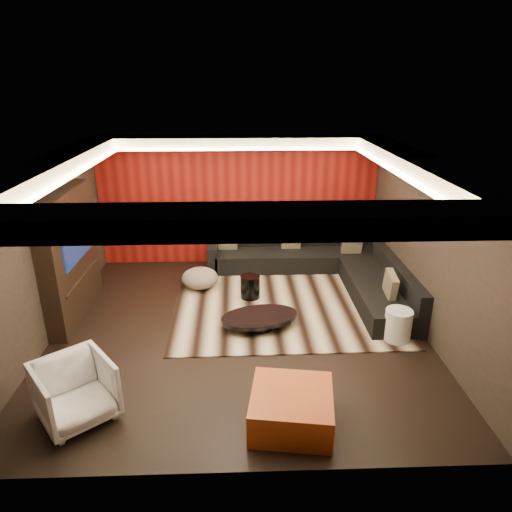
{
  "coord_description": "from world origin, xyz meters",
  "views": [
    {
      "loc": [
        0.03,
        -6.67,
        3.91
      ],
      "look_at": [
        0.3,
        0.6,
        1.05
      ],
      "focal_mm": 32.0,
      "sensor_mm": 36.0,
      "label": 1
    }
  ],
  "objects_px": {
    "white_side_table": "(398,325)",
    "armchair": "(75,391)",
    "sectional_sofa": "(324,268)",
    "coffee_table": "(259,321)",
    "drum_stool": "(250,287)",
    "orange_ottoman": "(291,408)"
  },
  "relations": [
    {
      "from": "white_side_table",
      "to": "sectional_sofa",
      "type": "distance_m",
      "value": 2.46
    },
    {
      "from": "armchair",
      "to": "coffee_table",
      "type": "bearing_deg",
      "value": 3.42
    },
    {
      "from": "armchair",
      "to": "sectional_sofa",
      "type": "relative_size",
      "value": 0.23
    },
    {
      "from": "white_side_table",
      "to": "orange_ottoman",
      "type": "distance_m",
      "value": 2.6
    },
    {
      "from": "drum_stool",
      "to": "armchair",
      "type": "distance_m",
      "value": 3.86
    },
    {
      "from": "orange_ottoman",
      "to": "armchair",
      "type": "distance_m",
      "value": 2.61
    },
    {
      "from": "coffee_table",
      "to": "sectional_sofa",
      "type": "height_order",
      "value": "sectional_sofa"
    },
    {
      "from": "coffee_table",
      "to": "armchair",
      "type": "bearing_deg",
      "value": -138.19
    },
    {
      "from": "drum_stool",
      "to": "orange_ottoman",
      "type": "relative_size",
      "value": 0.45
    },
    {
      "from": "coffee_table",
      "to": "armchair",
      "type": "distance_m",
      "value": 3.11
    },
    {
      "from": "white_side_table",
      "to": "armchair",
      "type": "bearing_deg",
      "value": -160.19
    },
    {
      "from": "coffee_table",
      "to": "drum_stool",
      "type": "xyz_separation_m",
      "value": [
        -0.12,
        1.11,
        0.11
      ]
    },
    {
      "from": "armchair",
      "to": "sectional_sofa",
      "type": "bearing_deg",
      "value": 8.4
    },
    {
      "from": "armchair",
      "to": "sectional_sofa",
      "type": "height_order",
      "value": "armchair"
    },
    {
      "from": "white_side_table",
      "to": "sectional_sofa",
      "type": "xyz_separation_m",
      "value": [
        -0.77,
        2.34,
        -0.0
      ]
    },
    {
      "from": "coffee_table",
      "to": "armchair",
      "type": "height_order",
      "value": "armchair"
    },
    {
      "from": "white_side_table",
      "to": "sectional_sofa",
      "type": "bearing_deg",
      "value": 108.14
    },
    {
      "from": "coffee_table",
      "to": "white_side_table",
      "type": "bearing_deg",
      "value": -11.82
    },
    {
      "from": "drum_stool",
      "to": "white_side_table",
      "type": "xyz_separation_m",
      "value": [
        2.29,
        -1.56,
        0.03
      ]
    },
    {
      "from": "drum_stool",
      "to": "armchair",
      "type": "bearing_deg",
      "value": -124.53
    },
    {
      "from": "coffee_table",
      "to": "drum_stool",
      "type": "height_order",
      "value": "drum_stool"
    },
    {
      "from": "drum_stool",
      "to": "orange_ottoman",
      "type": "distance_m",
      "value": 3.39
    }
  ]
}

